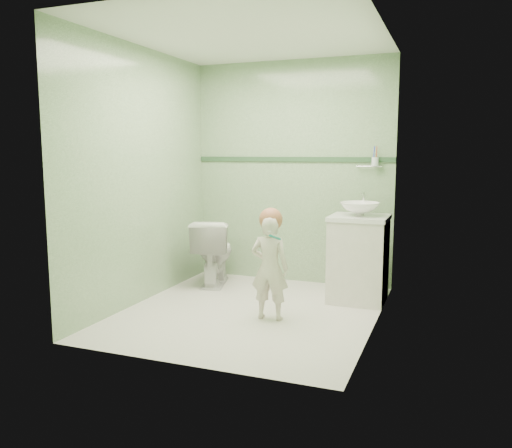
% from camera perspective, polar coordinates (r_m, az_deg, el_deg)
% --- Properties ---
extents(ground, '(2.50, 2.50, 0.00)m').
position_cam_1_polar(ground, '(4.72, -0.66, -9.66)').
color(ground, silver).
rests_on(ground, ground).
extents(room_shell, '(2.50, 2.54, 2.40)m').
position_cam_1_polar(room_shell, '(4.51, -0.69, 5.05)').
color(room_shell, '#81A877').
rests_on(room_shell, ground).
extents(trim_stripe, '(2.20, 0.02, 0.05)m').
position_cam_1_polar(trim_stripe, '(5.67, 3.97, 7.15)').
color(trim_stripe, '#2F5433').
rests_on(trim_stripe, room_shell).
extents(vanity, '(0.52, 0.50, 0.80)m').
position_cam_1_polar(vanity, '(5.06, 11.22, -3.93)').
color(vanity, white).
rests_on(vanity, ground).
extents(counter, '(0.54, 0.52, 0.04)m').
position_cam_1_polar(counter, '(4.99, 11.34, 0.68)').
color(counter, white).
rests_on(counter, vanity).
extents(basin, '(0.37, 0.37, 0.13)m').
position_cam_1_polar(basin, '(4.98, 11.37, 1.64)').
color(basin, white).
rests_on(basin, counter).
extents(faucet, '(0.03, 0.13, 0.18)m').
position_cam_1_polar(faucet, '(5.15, 11.74, 2.73)').
color(faucet, silver).
rests_on(faucet, counter).
extents(cup_holder, '(0.26, 0.07, 0.21)m').
position_cam_1_polar(cup_holder, '(5.42, 12.91, 6.70)').
color(cup_holder, silver).
rests_on(cup_holder, room_shell).
extents(toilet, '(0.57, 0.78, 0.71)m').
position_cam_1_polar(toilet, '(5.63, -4.70, -3.06)').
color(toilet, white).
rests_on(toilet, ground).
extents(toddler, '(0.34, 0.24, 0.90)m').
position_cam_1_polar(toddler, '(4.42, 1.52, -4.86)').
color(toddler, beige).
rests_on(toddler, ground).
extents(hair_cap, '(0.20, 0.20, 0.20)m').
position_cam_1_polar(hair_cap, '(4.37, 1.65, 0.50)').
color(hair_cap, '#A36142').
rests_on(hair_cap, toddler).
extents(teal_toothbrush, '(0.11, 0.14, 0.08)m').
position_cam_1_polar(teal_toothbrush, '(4.22, 2.05, -1.41)').
color(teal_toothbrush, '#167F74').
rests_on(teal_toothbrush, toddler).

